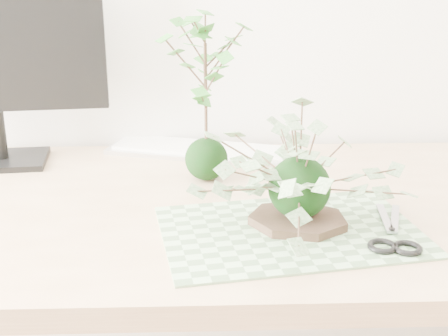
{
  "coord_description": "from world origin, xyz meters",
  "views": [
    {
      "loc": [
        -0.03,
        0.17,
        1.19
      ],
      "look_at": [
        0.0,
        1.14,
        0.84
      ],
      "focal_mm": 50.0,
      "sensor_mm": 36.0,
      "label": 1
    }
  ],
  "objects_px": {
    "maple_kokedama": "(205,55)",
    "keyboard": "(204,150)",
    "ivy_kokedama": "(301,159)",
    "desk": "(232,245)"
  },
  "relations": [
    {
      "from": "desk",
      "to": "keyboard",
      "type": "distance_m",
      "value": 0.31
    },
    {
      "from": "keyboard",
      "to": "desk",
      "type": "bearing_deg",
      "value": -63.28
    },
    {
      "from": "desk",
      "to": "maple_kokedama",
      "type": "relative_size",
      "value": 4.43
    },
    {
      "from": "ivy_kokedama",
      "to": "keyboard",
      "type": "relative_size",
      "value": 0.68
    },
    {
      "from": "desk",
      "to": "maple_kokedama",
      "type": "bearing_deg",
      "value": 110.95
    },
    {
      "from": "keyboard",
      "to": "maple_kokedama",
      "type": "bearing_deg",
      "value": -71.85
    },
    {
      "from": "ivy_kokedama",
      "to": "maple_kokedama",
      "type": "relative_size",
      "value": 0.86
    },
    {
      "from": "desk",
      "to": "keyboard",
      "type": "relative_size",
      "value": 3.5
    },
    {
      "from": "maple_kokedama",
      "to": "keyboard",
      "type": "distance_m",
      "value": 0.3
    },
    {
      "from": "desk",
      "to": "maple_kokedama",
      "type": "height_order",
      "value": "maple_kokedama"
    }
  ]
}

